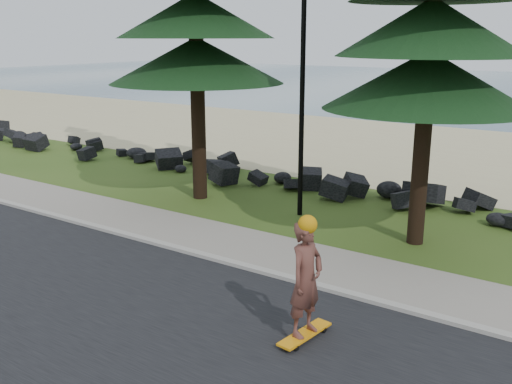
% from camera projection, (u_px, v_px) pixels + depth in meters
% --- Properties ---
extents(ground, '(160.00, 160.00, 0.00)m').
position_uv_depth(ground, '(234.00, 248.00, 13.74)').
color(ground, '#365219').
rests_on(ground, ground).
extents(road, '(160.00, 7.00, 0.02)m').
position_uv_depth(road, '(85.00, 322.00, 10.14)').
color(road, black).
rests_on(road, ground).
extents(kerb, '(160.00, 0.20, 0.10)m').
position_uv_depth(kerb, '(210.00, 257.00, 13.01)').
color(kerb, '#A9A398').
rests_on(kerb, ground).
extents(sidewalk, '(160.00, 2.00, 0.08)m').
position_uv_depth(sidewalk, '(239.00, 244.00, 13.89)').
color(sidewalk, gray).
rests_on(sidewalk, ground).
extents(beach_sand, '(160.00, 15.00, 0.01)m').
position_uv_depth(beach_sand, '(426.00, 151.00, 25.34)').
color(beach_sand, tan).
rests_on(beach_sand, ground).
extents(seawall_boulders, '(60.00, 2.40, 1.10)m').
position_uv_depth(seawall_boulders, '(337.00, 196.00, 18.22)').
color(seawall_boulders, black).
rests_on(seawall_boulders, ground).
extents(lamp_post, '(0.25, 0.14, 8.14)m').
position_uv_depth(lamp_post, '(303.00, 67.00, 15.21)').
color(lamp_post, black).
rests_on(lamp_post, ground).
extents(skateboarder, '(0.56, 1.20, 2.18)m').
position_uv_depth(skateboarder, '(306.00, 280.00, 9.29)').
color(skateboarder, orange).
rests_on(skateboarder, ground).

